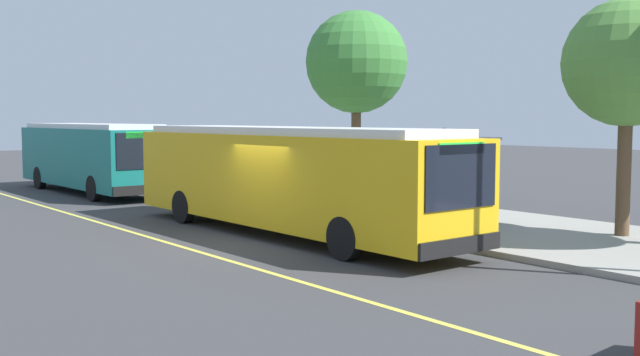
{
  "coord_description": "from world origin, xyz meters",
  "views": [
    {
      "loc": [
        15.8,
        -10.66,
        3.2
      ],
      "look_at": [
        0.25,
        1.48,
        1.59
      ],
      "focal_mm": 41.51,
      "sensor_mm": 36.0,
      "label": 1
    }
  ],
  "objects": [
    {
      "name": "ground_plane",
      "position": [
        0.0,
        0.0,
        0.0
      ],
      "size": [
        120.0,
        120.0,
        0.0
      ],
      "primitive_type": "plane",
      "color": "#38383A"
    },
    {
      "name": "sidewalk_curb",
      "position": [
        0.0,
        6.0,
        0.07
      ],
      "size": [
        44.0,
        6.4,
        0.15
      ],
      "primitive_type": "cube",
      "color": "gray",
      "rests_on": "ground_plane"
    },
    {
      "name": "lane_stripe_center",
      "position": [
        0.0,
        -2.2,
        0.0
      ],
      "size": [
        36.0,
        0.14,
        0.01
      ],
      "primitive_type": "cube",
      "color": "#E0D64C",
      "rests_on": "ground_plane"
    },
    {
      "name": "transit_bus_main",
      "position": [
        -0.64,
        1.01,
        1.62
      ],
      "size": [
        12.51,
        2.7,
        2.95
      ],
      "color": "gold",
      "rests_on": "ground_plane"
    },
    {
      "name": "transit_bus_second",
      "position": [
        -15.04,
        1.0,
        1.62
      ],
      "size": [
        10.64,
        2.65,
        2.95
      ],
      "color": "#146B66",
      "rests_on": "ground_plane"
    },
    {
      "name": "bus_shelter",
      "position": [
        0.35,
        6.28,
        1.92
      ],
      "size": [
        2.9,
        1.6,
        2.48
      ],
      "color": "#333338",
      "rests_on": "sidewalk_curb"
    },
    {
      "name": "waiting_bench",
      "position": [
        0.66,
        6.36,
        0.63
      ],
      "size": [
        1.6,
        0.48,
        0.95
      ],
      "color": "brown",
      "rests_on": "sidewalk_curb"
    },
    {
      "name": "route_sign_post",
      "position": [
        2.97,
        3.36,
        1.96
      ],
      "size": [
        0.44,
        0.08,
        2.8
      ],
      "color": "#333338",
      "rests_on": "sidewalk_curb"
    },
    {
      "name": "pedestrian_commuter",
      "position": [
        0.61,
        3.81,
        1.12
      ],
      "size": [
        0.24,
        0.4,
        1.69
      ],
      "color": "#282D47",
      "rests_on": "sidewalk_curb"
    },
    {
      "name": "street_tree_near_shelter",
      "position": [
        -4.94,
        7.22,
        5.21
      ],
      "size": [
        3.75,
        3.75,
        6.96
      ],
      "color": "brown",
      "rests_on": "sidewalk_curb"
    },
    {
      "name": "street_tree_downstreet",
      "position": [
        5.63,
        7.24,
        4.58
      ],
      "size": [
        3.29,
        3.29,
        6.11
      ],
      "color": "brown",
      "rests_on": "sidewalk_curb"
    }
  ]
}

